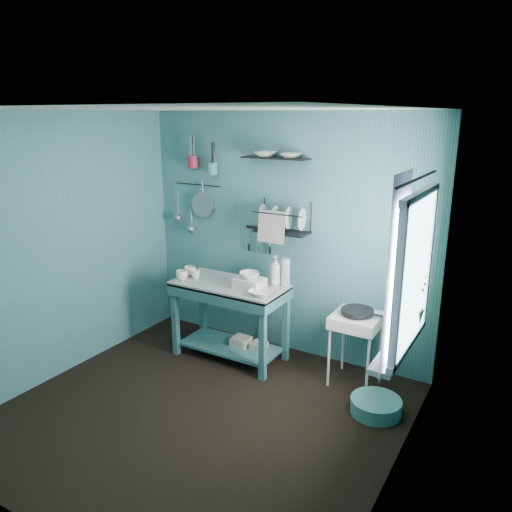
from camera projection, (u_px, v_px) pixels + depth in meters
The scene contains 36 objects.
floor at pixel (200, 414), 4.26m from camera, with size 3.20×3.20×0.00m, color black.
ceiling at pixel (190, 109), 3.57m from camera, with size 3.20×3.20×0.00m, color silver.
wall_back at pixel (284, 236), 5.16m from camera, with size 3.20×3.20×0.00m, color #3B757A.
wall_front at pixel (25, 349), 2.67m from camera, with size 3.20×3.20×0.00m, color #3B757A.
wall_left at pixel (60, 248), 4.70m from camera, with size 3.00×3.00×0.00m, color #3B757A.
wall_right at pixel (399, 315), 3.13m from camera, with size 3.00×3.00×0.00m, color #3B757A.
work_counter at pixel (230, 321), 5.15m from camera, with size 1.15×0.58×0.82m, color #2F6064.
mug_left at pixel (182, 275), 5.13m from camera, with size 0.12×0.12×0.10m, color silver.
mug_mid at pixel (196, 274), 5.16m from camera, with size 0.10×0.10×0.09m, color silver.
mug_right at pixel (190, 271), 5.27m from camera, with size 0.12×0.12×0.10m, color silver.
wash_tub at pixel (249, 283), 4.89m from camera, with size 0.28×0.22×0.10m, color silver.
tub_bowl at pixel (249, 275), 4.86m from camera, with size 0.20×0.20×0.06m, color silver.
soap_bottle at pixel (275, 270), 4.96m from camera, with size 0.12×0.12×0.30m, color silver.
water_bottle at pixel (285, 272), 4.93m from camera, with size 0.09×0.09×0.28m, color silver.
counter_bowl at pixel (260, 293), 4.69m from camera, with size 0.22×0.22×0.05m, color silver.
hotplate_stand at pixel (355, 349), 4.67m from camera, with size 0.43×0.43×0.69m, color silver.
frying_pan at pixel (357, 311), 4.56m from camera, with size 0.30×0.30×0.04m, color black.
knife_strip at pixel (260, 228), 5.25m from camera, with size 0.32×0.02×0.03m, color black.
dish_rack at pixel (282, 217), 4.96m from camera, with size 0.55×0.24×0.32m, color black.
upper_shelf at pixel (275, 158), 4.88m from camera, with size 0.70×0.18×0.01m, color black.
shelf_bowl_left at pixel (266, 155), 4.93m from camera, with size 0.22×0.22×0.05m, color silver.
shelf_bowl_right at pixel (291, 154), 4.78m from camera, with size 0.20×0.20×0.05m, color silver.
utensil_cup_magenta at pixel (193, 162), 5.42m from camera, with size 0.11×0.11×0.13m, color #B52142.
utensil_cup_teal at pixel (212, 169), 5.31m from camera, with size 0.11×0.11×0.13m, color teal.
colander at pixel (203, 205), 5.53m from camera, with size 0.28×0.28×0.03m, color #95989C.
ladle_outer at pixel (178, 203), 5.72m from camera, with size 0.01×0.01×0.30m, color #95989C.
ladle_inner at pixel (191, 214), 5.66m from camera, with size 0.01×0.01×0.30m, color #95989C.
hook_rail at pixel (198, 185), 5.53m from camera, with size 0.01×0.01×0.60m, color black.
window_glass at pixel (416, 273), 3.47m from camera, with size 1.10×1.10×0.00m, color white.
windowsill at pixel (398, 347), 3.67m from camera, with size 0.16×0.95×0.04m, color silver.
curtain at pixel (396, 276), 3.24m from camera, with size 1.35×1.35×0.00m, color silver.
curtain_rod at pixel (418, 179), 3.31m from camera, with size 0.02×0.02×1.05m, color black.
potted_plant at pixel (407, 302), 3.84m from camera, with size 0.27×0.27×0.48m, color #286429.
storage_tin_large at pixel (241, 347), 5.22m from camera, with size 0.18×0.18×0.22m, color tan.
storage_tin_small at pixel (259, 351), 5.15m from camera, with size 0.15×0.15×0.20m, color tan.
floor_basin at pixel (376, 406), 4.25m from camera, with size 0.43×0.43×0.13m, color teal.
Camera 1 is at (2.30, -2.96, 2.46)m, focal length 35.00 mm.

